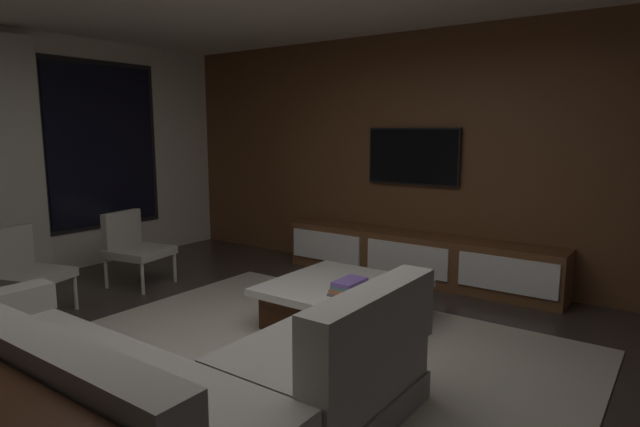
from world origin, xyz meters
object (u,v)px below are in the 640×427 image
coffee_table (343,304)px  accent_chair_near_window (133,244)px  sectional_couch (148,390)px  accent_chair_by_curtain (22,267)px  book_stack_on_coffee_table (348,287)px  media_console (419,259)px  mounted_tv (413,156)px

coffee_table → accent_chair_near_window: size_ratio=1.49×
sectional_couch → accent_chair_by_curtain: size_ratio=3.21×
book_stack_on_coffee_table → accent_chair_by_curtain: (-1.23, 2.64, 0.02)m
sectional_couch → media_console: 3.58m
coffee_table → book_stack_on_coffee_table: 0.35m
sectional_couch → coffee_table: sectional_couch is taller
accent_chair_by_curtain → mounted_tv: (3.19, -2.23, 0.92)m
coffee_table → mounted_tv: 2.12m
mounted_tv → media_console: bearing=-132.5°
coffee_table → book_stack_on_coffee_table: book_stack_on_coffee_table is taller
coffee_table → media_console: bearing=1.4°
coffee_table → media_console: media_console is taller
book_stack_on_coffee_table → media_console: media_console is taller
accent_chair_by_curtain → mounted_tv: 4.00m
media_console → book_stack_on_coffee_table: bearing=-173.1°
coffee_table → accent_chair_near_window: (-0.29, 2.47, 0.25)m
accent_chair_near_window → mounted_tv: size_ratio=0.72×
coffee_table → media_console: size_ratio=0.37×
sectional_couch → mounted_tv: (3.76, 0.33, 1.06)m
sectional_couch → mounted_tv: mounted_tv is taller
coffee_table → accent_chair_by_curtain: (-1.43, 2.46, 0.25)m
book_stack_on_coffee_table → accent_chair_near_window: bearing=92.1°
sectional_couch → book_stack_on_coffee_table: (1.80, -0.09, 0.12)m
coffee_table → accent_chair_by_curtain: 2.86m
sectional_couch → accent_chair_by_curtain: sectional_couch is taller
media_console → accent_chair_near_window: bearing=127.6°
accent_chair_by_curtain → media_console: (3.01, -2.43, -0.18)m
sectional_couch → accent_chair_near_window: bearing=56.3°
media_console → mounted_tv: bearing=47.5°
accent_chair_by_curtain → sectional_couch: bearing=-102.6°
book_stack_on_coffee_table → accent_chair_by_curtain: bearing=115.0°
accent_chair_near_window → sectional_couch: bearing=-123.7°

